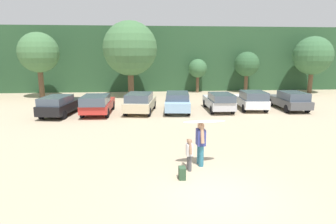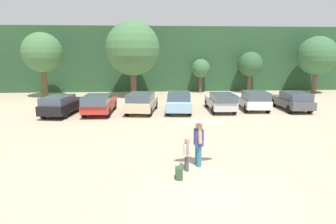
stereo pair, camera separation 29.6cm
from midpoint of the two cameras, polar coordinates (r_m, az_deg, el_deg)
ground_plane at (r=9.70m, az=9.51°, el=-16.17°), size 120.00×120.00×0.00m
hillside_ridge at (r=39.91m, az=-0.94°, el=10.56°), size 108.00×12.00×7.49m
tree_ridge_back at (r=32.00m, az=-23.40°, el=10.70°), size 3.99×3.99×6.52m
tree_center at (r=30.00m, az=-6.71°, el=12.35°), size 5.48×5.48×7.67m
tree_right at (r=33.35m, az=6.74°, el=8.51°), size 2.11×2.11×3.82m
tree_far_left at (r=34.40m, az=16.19°, el=9.03°), size 2.80×2.80×4.64m
tree_center_left at (r=36.38m, az=27.63°, el=9.82°), size 4.24×4.24×6.31m
parked_car_black at (r=22.49m, az=-19.88°, el=1.43°), size 2.46×4.86×1.48m
parked_car_red at (r=21.91m, az=-13.13°, el=1.66°), size 2.07×4.69×1.51m
parked_car_champagne at (r=22.08m, az=-4.88°, el=1.98°), size 2.62×4.56×1.53m
parked_car_sky_blue at (r=22.47m, az=2.57°, el=2.14°), size 2.36×4.91×1.48m
parked_car_silver at (r=22.88m, az=10.78°, el=2.10°), size 1.89×4.46×1.47m
parked_car_white at (r=24.00m, az=16.92°, el=2.30°), size 2.21×4.20×1.54m
parked_car_dark_gray at (r=25.04m, az=23.73°, el=2.11°), size 1.91×4.48×1.49m
person_adult at (r=11.71m, az=6.79°, el=-5.82°), size 0.34×0.76×1.77m
person_child at (r=11.26m, az=4.52°, el=-8.05°), size 0.24×0.65×1.26m
surfboard_white at (r=11.37m, az=7.53°, el=-1.90°), size 1.75×0.61×0.09m
backpack_dropped at (r=10.66m, az=3.01°, el=-12.00°), size 0.24×0.34×0.45m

